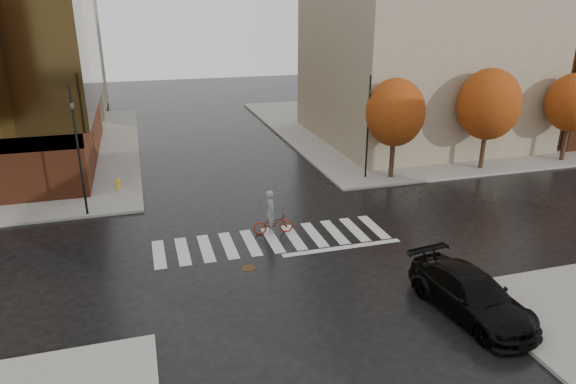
{
  "coord_description": "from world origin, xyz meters",
  "views": [
    {
      "loc": [
        -5.81,
        -21.83,
        11.04
      ],
      "look_at": [
        1.15,
        1.68,
        2.0
      ],
      "focal_mm": 32.0,
      "sensor_mm": 36.0,
      "label": 1
    }
  ],
  "objects_px": {
    "sedan": "(471,294)",
    "cyclist": "(272,219)",
    "traffic_light_nw": "(77,143)",
    "traffic_light_ne": "(368,122)",
    "fire_hydrant": "(118,183)"
  },
  "relations": [
    {
      "from": "sedan",
      "to": "fire_hydrant",
      "type": "xyz_separation_m",
      "value": [
        -12.9,
        17.79,
        -0.28
      ]
    },
    {
      "from": "fire_hydrant",
      "to": "cyclist",
      "type": "bearing_deg",
      "value": -49.02
    },
    {
      "from": "traffic_light_nw",
      "to": "fire_hydrant",
      "type": "relative_size",
      "value": 10.2
    },
    {
      "from": "traffic_light_nw",
      "to": "fire_hydrant",
      "type": "bearing_deg",
      "value": 169.53
    },
    {
      "from": "sedan",
      "to": "fire_hydrant",
      "type": "height_order",
      "value": "sedan"
    },
    {
      "from": "sedan",
      "to": "traffic_light_ne",
      "type": "distance_m",
      "value": 16.19
    },
    {
      "from": "cyclist",
      "to": "fire_hydrant",
      "type": "distance_m",
      "value": 11.59
    },
    {
      "from": "traffic_light_nw",
      "to": "cyclist",
      "type": "bearing_deg",
      "value": 74.07
    },
    {
      "from": "sedan",
      "to": "cyclist",
      "type": "distance_m",
      "value": 10.48
    },
    {
      "from": "traffic_light_nw",
      "to": "sedan",
      "type": "bearing_deg",
      "value": 58.68
    },
    {
      "from": "traffic_light_nw",
      "to": "traffic_light_ne",
      "type": "xyz_separation_m",
      "value": [
        17.36,
        1.55,
        -0.29
      ]
    },
    {
      "from": "sedan",
      "to": "cyclist",
      "type": "bearing_deg",
      "value": 112.77
    },
    {
      "from": "sedan",
      "to": "traffic_light_nw",
      "type": "bearing_deg",
      "value": 128.19
    },
    {
      "from": "sedan",
      "to": "traffic_light_nw",
      "type": "xyz_separation_m",
      "value": [
        -14.5,
        14.09,
        3.36
      ]
    },
    {
      "from": "sedan",
      "to": "traffic_light_ne",
      "type": "xyz_separation_m",
      "value": [
        2.86,
        15.63,
        3.07
      ]
    }
  ]
}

